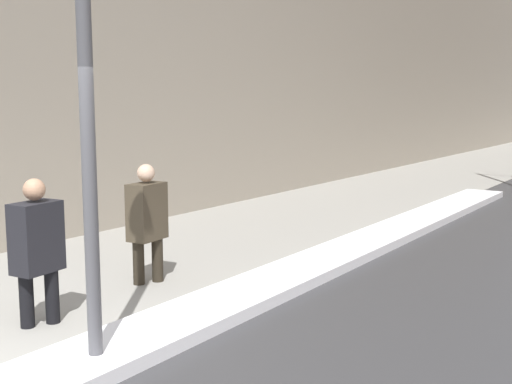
# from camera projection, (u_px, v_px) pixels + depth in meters

# --- Properties ---
(sidewalk_slab) EXTENTS (4.00, 80.00, 0.01)m
(sidewalk_slab) POSITION_uv_depth(u_px,v_px,m) (427.00, 179.00, 18.42)
(sidewalk_slab) COLOR #9E9B93
(sidewalk_slab) RESTS_ON ground
(snow_bank_curb) EXTENTS (0.83, 13.74, 0.13)m
(snow_bank_curb) POSITION_uv_depth(u_px,v_px,m) (359.00, 246.00, 9.66)
(snow_bank_curb) COLOR white
(snow_bank_curb) RESTS_ON ground
(lamp_post) EXTENTS (0.28, 0.28, 4.41)m
(lamp_post) POSITION_uv_depth(u_px,v_px,m) (84.00, 44.00, 5.02)
(lamp_post) COLOR #515156
(lamp_post) RESTS_ON ground
(pedestrian_trailing) EXTENTS (0.33, 0.51, 1.49)m
(pedestrian_trailing) POSITION_uv_depth(u_px,v_px,m) (37.00, 245.00, 6.30)
(pedestrian_trailing) COLOR black
(pedestrian_trailing) RESTS_ON ground
(pedestrian_in_glasses) EXTENTS (0.33, 0.50, 1.48)m
(pedestrian_in_glasses) POSITION_uv_depth(u_px,v_px,m) (147.00, 218.00, 7.79)
(pedestrian_in_glasses) COLOR #2A241B
(pedestrian_in_glasses) RESTS_ON ground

